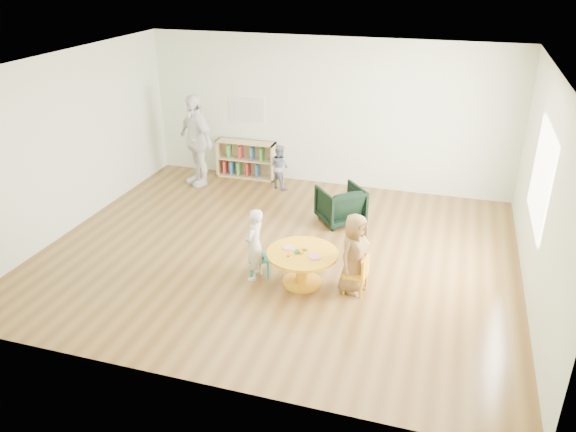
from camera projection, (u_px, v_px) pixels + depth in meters
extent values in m
plane|color=brown|center=(279.00, 252.00, 8.55)|extent=(7.00, 7.00, 0.00)
cube|color=white|center=(277.00, 68.00, 7.39)|extent=(7.00, 6.00, 0.10)
cube|color=beige|center=(327.00, 113.00, 10.56)|extent=(7.00, 0.10, 2.80)
cube|color=beige|center=(181.00, 267.00, 5.36)|extent=(7.00, 0.10, 2.80)
cube|color=beige|center=(68.00, 143.00, 8.89)|extent=(0.10, 6.00, 2.80)
cube|color=beige|center=(543.00, 193.00, 7.03)|extent=(0.10, 6.00, 2.80)
cube|color=white|center=(541.00, 177.00, 7.25)|extent=(0.02, 1.60, 1.30)
cylinder|color=orange|center=(302.00, 269.00, 7.64)|extent=(0.17, 0.17, 0.44)
cylinder|color=orange|center=(302.00, 282.00, 7.72)|extent=(0.54, 0.54, 0.04)
cylinder|color=orange|center=(302.00, 254.00, 7.53)|extent=(0.97, 0.97, 0.04)
cylinder|color=#D07896|center=(288.00, 248.00, 7.62)|extent=(0.15, 0.15, 0.01)
cylinder|color=#D07896|center=(315.00, 257.00, 7.39)|extent=(0.17, 0.17, 0.01)
cylinder|color=orange|center=(300.00, 251.00, 7.50)|extent=(0.12, 0.12, 0.04)
cylinder|color=#157941|center=(295.00, 253.00, 7.46)|extent=(0.05, 0.05, 0.02)
cylinder|color=#157941|center=(306.00, 250.00, 7.54)|extent=(0.05, 0.05, 0.02)
cube|color=red|center=(304.00, 249.00, 7.58)|extent=(0.05, 0.05, 0.02)
cube|color=#FF5315|center=(289.00, 255.00, 7.42)|extent=(0.06, 0.06, 0.02)
cube|color=blue|center=(297.00, 251.00, 7.54)|extent=(0.05, 0.06, 0.02)
cube|color=#157941|center=(298.00, 253.00, 7.50)|extent=(0.07, 0.07, 0.02)
cube|color=#18887E|center=(259.00, 257.00, 7.83)|extent=(0.38, 0.38, 0.04)
cube|color=#18887E|center=(250.00, 248.00, 7.76)|extent=(0.13, 0.28, 0.25)
cylinder|color=#18887E|center=(251.00, 263.00, 7.99)|extent=(0.03, 0.03, 0.25)
cylinder|color=#18887E|center=(251.00, 271.00, 7.78)|extent=(0.03, 0.03, 0.25)
cylinder|color=#18887E|center=(268.00, 262.00, 8.01)|extent=(0.03, 0.03, 0.25)
cylinder|color=#18887E|center=(268.00, 270.00, 7.80)|extent=(0.03, 0.03, 0.25)
cube|color=orange|center=(356.00, 274.00, 7.42)|extent=(0.33, 0.33, 0.04)
cube|color=orange|center=(366.00, 266.00, 7.32)|extent=(0.06, 0.29, 0.25)
cylinder|color=orange|center=(361.00, 290.00, 7.35)|extent=(0.04, 0.04, 0.25)
cylinder|color=orange|center=(366.00, 281.00, 7.54)|extent=(0.04, 0.04, 0.25)
cylinder|color=orange|center=(344.00, 286.00, 7.43)|extent=(0.04, 0.04, 0.25)
cylinder|color=orange|center=(350.00, 277.00, 7.63)|extent=(0.04, 0.04, 0.25)
cube|color=tan|center=(219.00, 157.00, 11.42)|extent=(0.03, 0.30, 0.75)
cube|color=tan|center=(274.00, 162.00, 11.11)|extent=(0.03, 0.30, 0.75)
cube|color=tan|center=(247.00, 176.00, 11.42)|extent=(1.20, 0.30, 0.03)
cube|color=tan|center=(246.00, 142.00, 11.11)|extent=(1.20, 0.30, 0.03)
cube|color=tan|center=(246.00, 159.00, 11.27)|extent=(1.14, 0.28, 0.03)
cube|color=tan|center=(249.00, 157.00, 11.39)|extent=(1.20, 0.02, 0.75)
cube|color=#C43534|center=(225.00, 167.00, 11.45)|extent=(0.04, 0.18, 0.26)
cube|color=#3570BB|center=(232.00, 167.00, 11.41)|extent=(0.04, 0.18, 0.26)
cube|color=#53AC4F|center=(239.00, 168.00, 11.37)|extent=(0.04, 0.18, 0.26)
cube|color=#C43534|center=(248.00, 169.00, 11.32)|extent=(0.04, 0.18, 0.26)
cube|color=#3570BB|center=(258.00, 170.00, 11.27)|extent=(0.04, 0.18, 0.26)
cube|color=#53AC4F|center=(229.00, 151.00, 11.28)|extent=(0.04, 0.18, 0.26)
cube|color=#C43534|center=(241.00, 152.00, 11.21)|extent=(0.04, 0.18, 0.26)
cube|color=#3570BB|center=(253.00, 153.00, 11.15)|extent=(0.04, 0.18, 0.26)
cube|color=#53AC4F|center=(262.00, 154.00, 11.09)|extent=(0.04, 0.18, 0.26)
cube|color=white|center=(247.00, 110.00, 10.99)|extent=(0.74, 0.01, 0.54)
cube|color=#FF3539|center=(247.00, 110.00, 10.98)|extent=(0.70, 0.00, 0.50)
imported|color=black|center=(341.00, 205.00, 9.37)|extent=(0.96, 0.96, 0.63)
imported|color=silver|center=(255.00, 245.00, 7.65)|extent=(0.29, 0.40, 1.04)
imported|color=#EFA51A|center=(354.00, 253.00, 7.35)|extent=(0.53, 0.64, 1.11)
imported|color=#1A2343|center=(280.00, 167.00, 10.72)|extent=(0.52, 0.47, 0.86)
imported|color=white|center=(196.00, 140.00, 10.73)|extent=(1.10, 0.93, 1.77)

